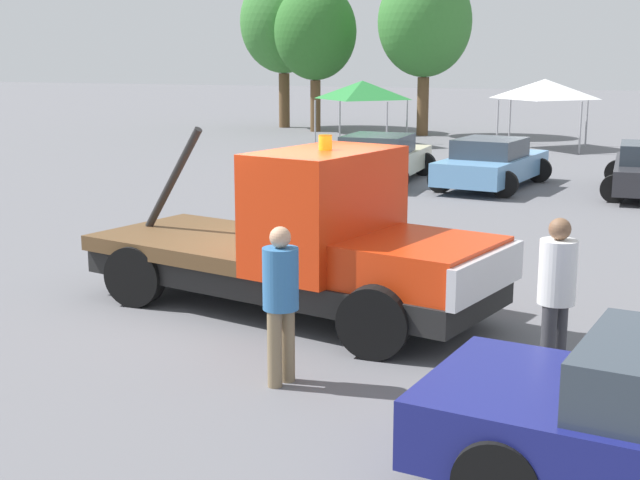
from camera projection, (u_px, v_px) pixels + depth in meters
ground_plane at (287, 310)px, 12.60m from camera, size 160.00×160.00×0.00m
tow_truck at (309, 246)px, 12.19m from camera, size 6.36×3.47×2.51m
person_near_truck at (557, 288)px, 9.66m from camera, size 0.41×0.41×1.84m
person_at_hood at (281, 294)px, 9.59m from camera, size 0.39×0.39×1.76m
parked_car_cream at (379, 159)px, 24.98m from camera, size 2.54×4.80×1.34m
parked_car_skyblue at (492, 164)px, 23.90m from camera, size 2.85×4.79×1.34m
canopy_tent_green at (362, 90)px, 34.40m from camera, size 2.91×2.91×2.51m
canopy_tent_white at (545, 89)px, 33.43m from camera, size 3.03×3.03×2.60m
tree_left at (315, 32)px, 40.24m from camera, size 3.73×3.73×6.67m
tree_center at (284, 23)px, 42.38m from camera, size 4.15×4.15×7.42m
tree_right at (425, 22)px, 38.18m from camera, size 4.04×4.04×7.21m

